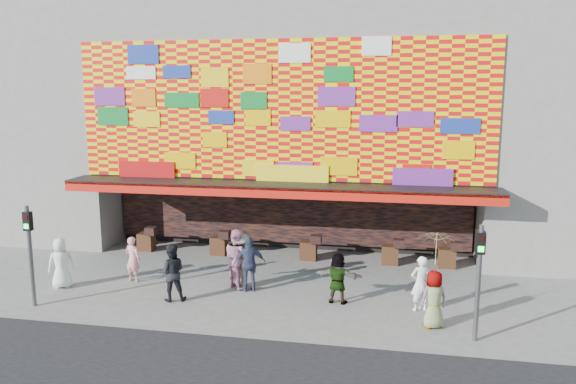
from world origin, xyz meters
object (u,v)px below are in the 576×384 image
(ped_b, at_px, (133,259))
(ped_g, at_px, (434,299))
(signal_left, at_px, (30,244))
(ped_h, at_px, (420,284))
(parasol, at_px, (436,249))
(ped_c, at_px, (171,272))
(ped_e, at_px, (250,264))
(ped_f, at_px, (338,278))
(ped_d, at_px, (242,260))
(ped_i, at_px, (237,258))
(ped_a, at_px, (61,263))
(signal_right, at_px, (479,270))

(ped_b, xyz_separation_m, ped_g, (9.53, -1.96, 0.02))
(ped_b, bearing_deg, signal_left, 66.89)
(ped_h, bearing_deg, parasol, 82.77)
(ped_c, height_order, ped_g, ped_c)
(ped_e, distance_m, ped_f, 2.87)
(ped_c, height_order, ped_h, ped_c)
(ped_b, height_order, parasol, parasol)
(signal_left, height_order, ped_c, signal_left)
(ped_b, distance_m, ped_h, 9.26)
(ped_d, bearing_deg, ped_g, -173.18)
(ped_e, xyz_separation_m, parasol, (5.50, -1.79, 1.27))
(ped_d, height_order, ped_g, ped_d)
(ped_b, bearing_deg, ped_i, -165.37)
(ped_i, bearing_deg, ped_d, -89.92)
(ped_i, bearing_deg, ped_c, 87.26)
(ped_a, height_order, ped_h, ped_a)
(ped_a, height_order, ped_e, ped_e)
(signal_left, relative_size, ped_h, 1.86)
(ped_e, bearing_deg, parasol, 139.81)
(signal_left, distance_m, ped_i, 6.12)
(ped_f, height_order, ped_i, ped_i)
(ped_b, xyz_separation_m, ped_i, (3.55, 0.12, 0.19))
(ped_d, xyz_separation_m, ped_g, (5.87, -2.20, -0.09))
(ped_f, relative_size, parasol, 0.82)
(ped_a, relative_size, ped_c, 0.93)
(ped_g, bearing_deg, ped_f, -52.75)
(signal_left, bearing_deg, ped_h, 9.13)
(ped_e, distance_m, ped_h, 5.24)
(ped_d, bearing_deg, ped_b, 30.95)
(ped_i, bearing_deg, signal_left, 70.45)
(ped_f, bearing_deg, ped_g, 161.12)
(signal_right, height_order, ped_g, signal_right)
(ped_c, distance_m, ped_e, 2.42)
(ped_a, bearing_deg, ped_b, 174.17)
(ped_a, bearing_deg, ped_i, 158.41)
(ped_g, height_order, parasol, parasol)
(ped_f, bearing_deg, signal_left, 19.56)
(signal_left, height_order, ped_a, signal_left)
(ped_b, distance_m, ped_e, 4.03)
(ped_d, bearing_deg, parasol, -173.18)
(signal_right, relative_size, ped_c, 1.71)
(ped_e, relative_size, ped_f, 1.15)
(ped_b, relative_size, parasol, 0.82)
(ped_h, xyz_separation_m, ped_i, (-5.68, 0.92, 0.15))
(signal_left, relative_size, ped_e, 1.70)
(ped_f, distance_m, parasol, 3.29)
(ped_b, relative_size, ped_g, 0.97)
(ped_i, bearing_deg, signal_right, -157.23)
(ped_d, height_order, ped_f, ped_d)
(ped_c, bearing_deg, signal_right, 151.08)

